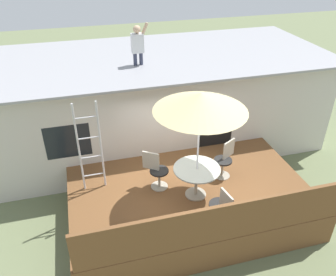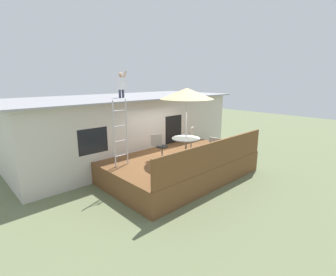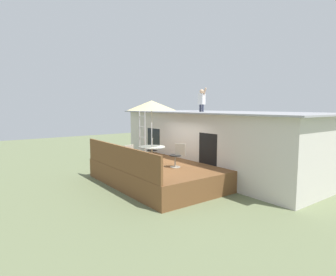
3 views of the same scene
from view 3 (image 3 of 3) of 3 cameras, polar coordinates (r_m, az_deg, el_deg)
ground_plane at (r=11.60m, az=-2.26°, el=-9.15°), size 40.00×40.00×0.00m
house at (r=13.64m, az=10.31°, el=-0.75°), size 10.50×4.50×2.86m
deck at (r=11.50m, az=-2.27°, el=-7.23°), size 5.56×3.46×0.80m
deck_railing at (r=10.49m, az=-9.90°, el=-3.91°), size 5.46×0.08×0.90m
patio_table at (r=11.11m, az=-3.29°, el=-2.55°), size 1.04×1.04×0.74m
patio_umbrella at (r=10.97m, az=-3.35°, el=6.58°), size 1.90×1.90×2.54m
step_ladder at (r=13.37m, az=-5.23°, el=1.19°), size 0.52×0.04×2.20m
person_figure at (r=13.45m, az=6.86°, el=7.90°), size 0.47×0.20×1.11m
patio_chair_left at (r=12.07m, az=-3.20°, el=-2.44°), size 0.56×0.46×0.92m
patio_chair_right at (r=10.71m, az=1.83°, el=-3.58°), size 0.58×0.44×0.92m
patio_chair_near at (r=10.46m, az=-7.34°, el=-3.86°), size 0.44×0.62×0.92m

